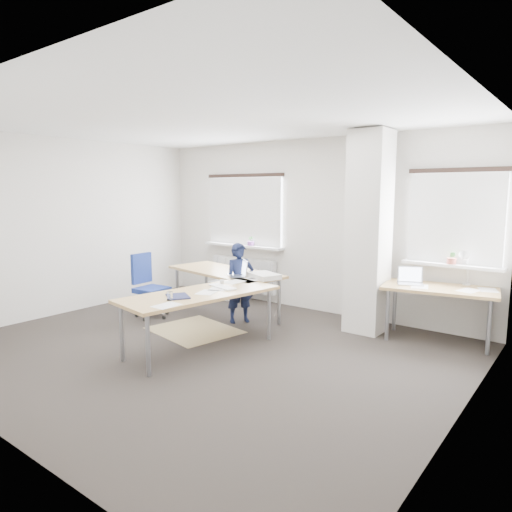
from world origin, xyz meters
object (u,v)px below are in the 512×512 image
Objects in this scene: task_chair at (150,300)px; person at (240,283)px; desk_main at (216,283)px; desk_side at (439,290)px.

person reaches higher than task_chair.
desk_main is at bearing -142.69° from person.
person is (-0.04, 0.56, -0.09)m from desk_main.
desk_side reaches higher than task_chair.
task_chair is (-1.33, -0.07, -0.41)m from desk_main.
person is (-2.64, -0.88, -0.09)m from desk_side.
desk_side reaches higher than person.
task_chair reaches higher than desk_main.
desk_main is at bearing -160.99° from desk_side.
desk_side is 1.25× the size of person.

